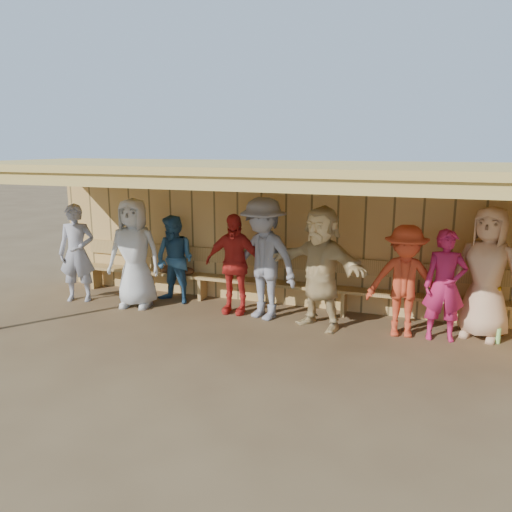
{
  "coord_description": "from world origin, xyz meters",
  "views": [
    {
      "loc": [
        2.56,
        -6.86,
        2.74
      ],
      "look_at": [
        0.0,
        0.35,
        1.05
      ],
      "focal_mm": 35.0,
      "sensor_mm": 36.0,
      "label": 1
    }
  ],
  "objects_px": {
    "player_d": "(234,264)",
    "player_g": "(445,286)",
    "player_b": "(134,253)",
    "player_f": "(321,268)",
    "player_extra": "(404,281)",
    "player_h": "(486,273)",
    "player_a": "(77,253)",
    "bench": "(271,276)",
    "player_c": "(175,260)",
    "player_e": "(263,259)"
  },
  "relations": [
    {
      "from": "player_h",
      "to": "player_b",
      "type": "bearing_deg",
      "value": -156.74
    },
    {
      "from": "player_d",
      "to": "player_g",
      "type": "height_order",
      "value": "player_d"
    },
    {
      "from": "player_d",
      "to": "player_e",
      "type": "height_order",
      "value": "player_e"
    },
    {
      "from": "player_c",
      "to": "player_d",
      "type": "relative_size",
      "value": 0.93
    },
    {
      "from": "player_d",
      "to": "player_e",
      "type": "relative_size",
      "value": 0.85
    },
    {
      "from": "player_c",
      "to": "player_g",
      "type": "bearing_deg",
      "value": 6.23
    },
    {
      "from": "bench",
      "to": "player_h",
      "type": "bearing_deg",
      "value": -6.29
    },
    {
      "from": "player_d",
      "to": "player_b",
      "type": "bearing_deg",
      "value": -174.02
    },
    {
      "from": "player_d",
      "to": "player_f",
      "type": "xyz_separation_m",
      "value": [
        1.5,
        -0.21,
        0.11
      ]
    },
    {
      "from": "player_a",
      "to": "bench",
      "type": "relative_size",
      "value": 0.23
    },
    {
      "from": "player_d",
      "to": "player_h",
      "type": "relative_size",
      "value": 0.87
    },
    {
      "from": "player_a",
      "to": "bench",
      "type": "distance_m",
      "value": 3.48
    },
    {
      "from": "player_e",
      "to": "bench",
      "type": "distance_m",
      "value": 0.79
    },
    {
      "from": "player_f",
      "to": "player_extra",
      "type": "height_order",
      "value": "player_f"
    },
    {
      "from": "player_d",
      "to": "bench",
      "type": "distance_m",
      "value": 0.78
    },
    {
      "from": "player_d",
      "to": "player_h",
      "type": "xyz_separation_m",
      "value": [
        3.83,
        0.17,
        0.13
      ]
    },
    {
      "from": "player_c",
      "to": "player_extra",
      "type": "height_order",
      "value": "player_extra"
    },
    {
      "from": "player_extra",
      "to": "player_e",
      "type": "bearing_deg",
      "value": 171.41
    },
    {
      "from": "player_d",
      "to": "player_g",
      "type": "xyz_separation_m",
      "value": [
        3.28,
        -0.12,
        -0.03
      ]
    },
    {
      "from": "player_c",
      "to": "player_h",
      "type": "relative_size",
      "value": 0.81
    },
    {
      "from": "player_d",
      "to": "player_extra",
      "type": "distance_m",
      "value": 2.73
    },
    {
      "from": "player_a",
      "to": "player_b",
      "type": "distance_m",
      "value": 1.16
    },
    {
      "from": "player_a",
      "to": "player_b",
      "type": "relative_size",
      "value": 0.93
    },
    {
      "from": "player_c",
      "to": "bench",
      "type": "height_order",
      "value": "player_c"
    },
    {
      "from": "player_e",
      "to": "player_f",
      "type": "bearing_deg",
      "value": 12.44
    },
    {
      "from": "player_g",
      "to": "player_extra",
      "type": "bearing_deg",
      "value": 176.35
    },
    {
      "from": "player_h",
      "to": "player_extra",
      "type": "xyz_separation_m",
      "value": [
        -1.1,
        -0.32,
        -0.14
      ]
    },
    {
      "from": "player_a",
      "to": "player_d",
      "type": "height_order",
      "value": "player_a"
    },
    {
      "from": "player_e",
      "to": "player_extra",
      "type": "xyz_separation_m",
      "value": [
        2.18,
        -0.05,
        -0.16
      ]
    },
    {
      "from": "player_a",
      "to": "player_c",
      "type": "distance_m",
      "value": 1.77
    },
    {
      "from": "player_c",
      "to": "bench",
      "type": "relative_size",
      "value": 0.21
    },
    {
      "from": "player_c",
      "to": "player_extra",
      "type": "relative_size",
      "value": 0.95
    },
    {
      "from": "player_e",
      "to": "player_extra",
      "type": "distance_m",
      "value": 2.18
    },
    {
      "from": "player_f",
      "to": "player_h",
      "type": "height_order",
      "value": "player_h"
    },
    {
      "from": "player_b",
      "to": "player_e",
      "type": "height_order",
      "value": "player_e"
    },
    {
      "from": "player_b",
      "to": "player_g",
      "type": "height_order",
      "value": "player_b"
    },
    {
      "from": "player_e",
      "to": "player_extra",
      "type": "bearing_deg",
      "value": 17.79
    },
    {
      "from": "player_c",
      "to": "player_e",
      "type": "xyz_separation_m",
      "value": [
        1.73,
        -0.25,
        0.2
      ]
    },
    {
      "from": "player_b",
      "to": "bench",
      "type": "relative_size",
      "value": 0.25
    },
    {
      "from": "player_a",
      "to": "player_b",
      "type": "height_order",
      "value": "player_b"
    },
    {
      "from": "player_b",
      "to": "player_g",
      "type": "relative_size",
      "value": 1.17
    },
    {
      "from": "player_d",
      "to": "player_extra",
      "type": "bearing_deg",
      "value": -5.45
    },
    {
      "from": "player_f",
      "to": "player_g",
      "type": "height_order",
      "value": "player_f"
    },
    {
      "from": "player_b",
      "to": "player_f",
      "type": "height_order",
      "value": "player_b"
    },
    {
      "from": "player_b",
      "to": "player_d",
      "type": "bearing_deg",
      "value": -1.07
    },
    {
      "from": "player_g",
      "to": "player_h",
      "type": "height_order",
      "value": "player_h"
    },
    {
      "from": "player_a",
      "to": "player_c",
      "type": "height_order",
      "value": "player_a"
    },
    {
      "from": "player_h",
      "to": "bench",
      "type": "xyz_separation_m",
      "value": [
        -3.36,
        0.37,
        -0.44
      ]
    },
    {
      "from": "player_g",
      "to": "bench",
      "type": "relative_size",
      "value": 0.21
    },
    {
      "from": "player_d",
      "to": "bench",
      "type": "xyz_separation_m",
      "value": [
        0.47,
        0.54,
        -0.31
      ]
    }
  ]
}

